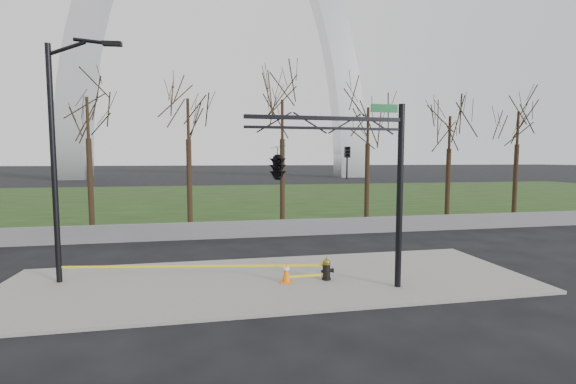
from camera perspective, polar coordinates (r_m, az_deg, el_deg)
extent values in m
plane|color=black|center=(13.99, -2.45, -12.95)|extent=(500.00, 500.00, 0.00)
cube|color=gray|center=(13.97, -2.45, -12.76)|extent=(18.00, 6.00, 0.10)
cube|color=#1D3011|center=(43.42, -8.34, -0.82)|extent=(120.00, 40.00, 0.06)
cube|color=#59595B|center=(21.60, -5.62, -5.38)|extent=(60.00, 0.30, 0.90)
cylinder|color=black|center=(13.97, 5.59, -12.45)|extent=(0.32, 0.32, 0.06)
cylinder|color=black|center=(13.89, 5.60, -11.46)|extent=(0.24, 0.24, 0.56)
cylinder|color=black|center=(13.91, 6.41, -11.24)|extent=(0.20, 0.17, 0.15)
cylinder|color=black|center=(13.87, 5.02, -11.41)|extent=(0.10, 0.10, 0.09)
cylinder|color=olive|center=(13.81, 5.61, -10.28)|extent=(0.28, 0.28, 0.06)
ellipsoid|color=olive|center=(13.80, 5.61, -10.06)|extent=(0.26, 0.26, 0.19)
cylinder|color=olive|center=(13.77, 5.62, -9.61)|extent=(0.06, 0.06, 0.07)
cube|color=orange|center=(13.61, -0.24, -12.93)|extent=(0.42, 0.42, 0.04)
cone|color=orange|center=(13.50, -0.24, -11.50)|extent=(0.28, 0.28, 0.66)
cylinder|color=white|center=(13.47, -0.24, -11.01)|extent=(0.21, 0.21, 0.10)
cylinder|color=black|center=(15.17, -30.88, 3.13)|extent=(0.18, 0.18, 8.00)
cylinder|color=black|center=(15.37, -29.57, 17.68)|extent=(1.27, 0.21, 0.56)
cylinder|color=black|center=(15.14, -26.48, 18.98)|extent=(1.21, 0.21, 0.22)
cube|color=black|center=(14.95, -24.18, 19.06)|extent=(0.61, 0.26, 0.14)
cylinder|color=black|center=(13.12, 15.92, -0.91)|extent=(0.20, 0.20, 6.00)
cube|color=black|center=(12.14, 5.55, 10.62)|extent=(5.00, 0.23, 0.12)
cube|color=black|center=(12.12, 5.54, 9.21)|extent=(5.00, 0.19, 0.08)
cube|color=#0C5926|center=(12.88, 13.81, 11.73)|extent=(0.90, 0.06, 0.25)
imported|color=black|center=(12.31, 8.61, 4.22)|extent=(0.17, 0.20, 1.00)
imported|color=black|center=(11.71, -1.52, 4.24)|extent=(0.58, 2.49, 1.00)
cube|color=yellow|center=(14.02, -13.52, -10.44)|extent=(8.99, 1.50, 0.08)
cube|color=yellow|center=(13.72, 2.72, -12.06)|extent=(1.42, 0.05, 0.08)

